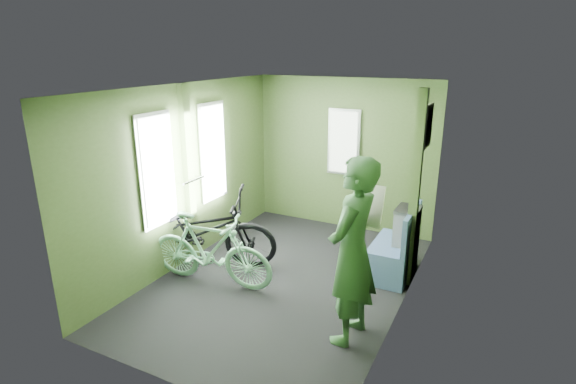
% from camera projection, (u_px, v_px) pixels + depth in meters
% --- Properties ---
extents(room, '(4.00, 4.02, 2.31)m').
position_uv_depth(room, '(283.00, 165.00, 5.08)').
color(room, black).
rests_on(room, ground).
extents(bicycle_black, '(2.14, 1.49, 1.14)m').
position_uv_depth(bicycle_black, '(202.00, 266.00, 5.82)').
color(bicycle_black, black).
rests_on(bicycle_black, ground).
extents(bicycle_mint, '(1.61, 0.76, 1.00)m').
position_uv_depth(bicycle_mint, '(212.00, 285.00, 5.34)').
color(bicycle_mint, '#8BD9AB').
rests_on(bicycle_mint, ground).
extents(passenger, '(0.50, 0.72, 1.81)m').
position_uv_depth(passenger, '(352.00, 252.00, 4.13)').
color(passenger, '#315A34').
rests_on(passenger, ground).
extents(waste_box, '(0.26, 0.36, 0.88)m').
position_uv_depth(waste_box, '(406.00, 242.00, 5.47)').
color(waste_box, slate).
rests_on(waste_box, ground).
extents(bench_seat, '(0.47, 0.84, 0.89)m').
position_uv_depth(bench_seat, '(394.00, 255.00, 5.53)').
color(bench_seat, navy).
rests_on(bench_seat, ground).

